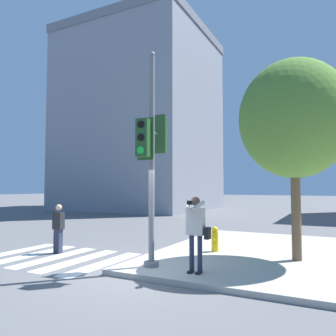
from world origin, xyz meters
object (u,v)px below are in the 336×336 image
object	(u,v)px
pedestrian_distant	(58,227)
street_tree	(294,119)
traffic_signal_pole	(152,150)
person_photographer	(196,227)
fire_hydrant	(215,239)

from	to	relation	value
pedestrian_distant	street_tree	world-z (taller)	street_tree
traffic_signal_pole	person_photographer	world-z (taller)	traffic_signal_pole
fire_hydrant	person_photographer	bearing A→B (deg)	-80.45
traffic_signal_pole	pedestrian_distant	world-z (taller)	traffic_signal_pole
person_photographer	street_tree	distance (m)	4.12
traffic_signal_pole	street_tree	bearing A→B (deg)	37.14
street_tree	person_photographer	bearing A→B (deg)	-128.38
person_photographer	pedestrian_distant	world-z (taller)	person_photographer
traffic_signal_pole	fire_hydrant	distance (m)	3.61
fire_hydrant	traffic_signal_pole	bearing A→B (deg)	-107.11
pedestrian_distant	street_tree	xyz separation A→B (m)	(6.85, 1.73, 3.11)
traffic_signal_pole	street_tree	distance (m)	4.00
traffic_signal_pole	fire_hydrant	size ratio (longest dim) A/B	7.20
person_photographer	fire_hydrant	bearing A→B (deg)	99.55
traffic_signal_pole	person_photographer	size ratio (longest dim) A/B	3.13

